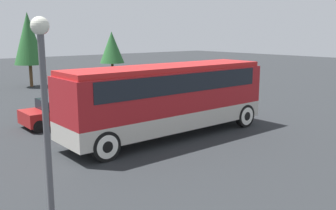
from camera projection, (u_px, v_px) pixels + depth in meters
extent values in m
plane|color=#26282B|center=(168.00, 136.00, 17.19)|extent=(120.00, 120.00, 0.00)
cube|color=#B7B2A8|center=(168.00, 118.00, 17.02)|extent=(10.03, 2.48, 0.76)
cube|color=maroon|center=(168.00, 90.00, 16.78)|extent=(10.03, 2.48, 1.78)
cube|color=black|center=(168.00, 80.00, 16.69)|extent=(8.83, 2.52, 0.80)
cube|color=#B21E1E|center=(168.00, 68.00, 16.59)|extent=(9.83, 2.28, 0.22)
cube|color=maroon|center=(238.00, 86.00, 19.88)|extent=(0.36, 2.38, 2.04)
cylinder|color=black|center=(245.00, 116.00, 18.79)|extent=(1.15, 0.28, 1.15)
cylinder|color=silver|center=(245.00, 116.00, 18.79)|extent=(0.89, 0.30, 0.89)
cylinder|color=black|center=(245.00, 116.00, 18.79)|extent=(0.44, 0.32, 0.44)
cylinder|color=black|center=(212.00, 109.00, 20.50)|extent=(1.15, 0.28, 1.15)
cylinder|color=silver|center=(212.00, 109.00, 20.50)|extent=(0.89, 0.30, 0.89)
cylinder|color=black|center=(212.00, 109.00, 20.50)|extent=(0.44, 0.32, 0.44)
cylinder|color=black|center=(106.00, 146.00, 13.76)|extent=(1.15, 0.28, 1.15)
cylinder|color=silver|center=(106.00, 146.00, 13.76)|extent=(0.89, 0.30, 0.89)
cylinder|color=black|center=(106.00, 146.00, 13.76)|extent=(0.44, 0.32, 0.44)
cylinder|color=black|center=(78.00, 134.00, 15.47)|extent=(1.15, 0.28, 1.15)
cylinder|color=silver|center=(78.00, 134.00, 15.47)|extent=(0.89, 0.30, 0.89)
cylinder|color=black|center=(78.00, 134.00, 15.47)|extent=(0.44, 0.32, 0.44)
cube|color=maroon|center=(67.00, 113.00, 19.45)|extent=(4.47, 1.82, 0.67)
cube|color=black|center=(63.00, 103.00, 19.22)|extent=(2.33, 1.64, 0.49)
cylinder|color=black|center=(106.00, 116.00, 20.01)|extent=(0.61, 0.22, 0.61)
cylinder|color=black|center=(106.00, 116.00, 20.01)|extent=(0.23, 0.26, 0.23)
cylinder|color=black|center=(91.00, 111.00, 21.25)|extent=(0.61, 0.22, 0.61)
cylinder|color=black|center=(91.00, 111.00, 21.25)|extent=(0.23, 0.26, 0.23)
cylinder|color=black|center=(39.00, 126.00, 17.74)|extent=(0.61, 0.22, 0.61)
cylinder|color=black|center=(39.00, 126.00, 17.74)|extent=(0.23, 0.26, 0.23)
cylinder|color=black|center=(27.00, 120.00, 18.98)|extent=(0.61, 0.22, 0.61)
cylinder|color=black|center=(27.00, 120.00, 18.98)|extent=(0.23, 0.26, 0.23)
cube|color=#2D5638|center=(133.00, 96.00, 24.56)|extent=(4.66, 1.77, 0.68)
cube|color=black|center=(131.00, 88.00, 24.33)|extent=(2.43, 1.59, 0.46)
cylinder|color=black|center=(163.00, 98.00, 25.18)|extent=(0.67, 0.22, 0.67)
cylinder|color=black|center=(163.00, 98.00, 25.18)|extent=(0.25, 0.26, 0.25)
cylinder|color=black|center=(149.00, 95.00, 26.38)|extent=(0.67, 0.22, 0.67)
cylinder|color=black|center=(149.00, 95.00, 26.38)|extent=(0.25, 0.26, 0.25)
cylinder|color=black|center=(115.00, 105.00, 22.84)|extent=(0.67, 0.22, 0.67)
cylinder|color=black|center=(115.00, 105.00, 22.84)|extent=(0.25, 0.26, 0.25)
cylinder|color=black|center=(102.00, 101.00, 24.04)|extent=(0.67, 0.22, 0.67)
cylinder|color=black|center=(102.00, 101.00, 24.04)|extent=(0.25, 0.26, 0.25)
cylinder|color=#515156|center=(47.00, 129.00, 9.22)|extent=(0.16, 0.16, 4.66)
sphere|color=silver|center=(40.00, 26.00, 8.74)|extent=(0.44, 0.44, 0.44)
cylinder|color=brown|center=(31.00, 76.00, 32.88)|extent=(0.28, 0.28, 1.95)
cone|color=#28602D|center=(28.00, 38.00, 32.27)|extent=(2.61, 2.61, 4.48)
cylinder|color=brown|center=(112.00, 70.00, 39.47)|extent=(0.28, 0.28, 1.56)
cone|color=#28602D|center=(112.00, 47.00, 39.02)|extent=(2.54, 2.54, 3.25)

